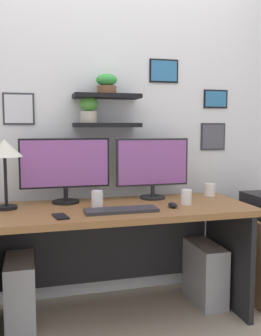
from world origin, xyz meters
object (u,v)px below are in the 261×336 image
(monitor_left, at_px, (65,167))
(desk_lamp, at_px, (5,152))
(computer_mouse, at_px, (173,205))
(pen_cup, at_px, (186,197))
(monitor_right, at_px, (153,166))
(water_cup, at_px, (97,199))
(computer_tower_right, at_px, (205,273))
(desk, at_px, (116,236))
(computer_tower_left, at_px, (20,293))
(coffee_mug, at_px, (210,190))
(cell_phone, at_px, (61,216))
(keyboard, at_px, (121,210))

(monitor_left, xyz_separation_m, desk_lamp, (-0.37, -0.11, 0.11))
(computer_mouse, xyz_separation_m, pen_cup, (0.12, 0.06, 0.04))
(monitor_right, relative_size, water_cup, 4.78)
(monitor_right, relative_size, computer_tower_right, 1.24)
(monitor_right, bearing_deg, desk_lamp, -173.85)
(desk, xyz_separation_m, computer_tower_left, (-0.61, 0.01, -0.33))
(water_cup, bearing_deg, computer_tower_right, 6.28)
(computer_mouse, distance_m, computer_tower_left, 1.11)
(coffee_mug, bearing_deg, monitor_left, 179.25)
(computer_tower_left, xyz_separation_m, computer_tower_right, (1.28, 0.01, -0.01))
(desk_lamp, xyz_separation_m, coffee_mug, (1.43, 0.09, -0.31))
(cell_phone, relative_size, pen_cup, 1.40)
(monitor_right, height_order, computer_tower_right, monitor_right)
(desk_lamp, xyz_separation_m, cell_phone, (0.31, -0.31, -0.35))
(monitor_left, height_order, computer_tower_left, monitor_left)
(pen_cup, bearing_deg, computer_tower_left, 173.63)
(keyboard, bearing_deg, computer_mouse, 5.97)
(monitor_right, bearing_deg, computer_mouse, -85.47)
(keyboard, distance_m, computer_tower_right, 0.90)
(desk_lamp, relative_size, computer_tower_left, 0.99)
(computer_tower_left, bearing_deg, monitor_right, 9.08)
(monitor_left, distance_m, computer_tower_right, 1.25)
(computer_mouse, bearing_deg, monitor_right, 94.53)
(cell_phone, bearing_deg, desk_lamp, 124.99)
(desk_lamp, height_order, pen_cup, desk_lamp)
(cell_phone, relative_size, computer_tower_left, 0.32)
(monitor_left, xyz_separation_m, computer_mouse, (0.64, -0.33, -0.23))
(coffee_mug, distance_m, computer_tower_right, 0.60)
(pen_cup, height_order, computer_tower_left, pen_cup)
(monitor_right, xyz_separation_m, pen_cup, (0.15, -0.27, -0.18))
(desk, distance_m, water_cup, 0.30)
(computer_tower_left, bearing_deg, water_cup, -8.89)
(cell_phone, bearing_deg, desk, 24.29)
(desk, distance_m, coffee_mug, 0.81)
(monitor_right, distance_m, computer_tower_right, 0.86)
(monitor_left, relative_size, computer_tower_right, 1.41)
(desk_lamp, bearing_deg, pen_cup, -8.01)
(desk, bearing_deg, desk_lamp, 175.41)
(water_cup, bearing_deg, monitor_right, 26.91)
(monitor_left, bearing_deg, keyboard, -51.10)
(keyboard, height_order, desk_lamp, desk_lamp)
(desk, distance_m, computer_tower_left, 0.70)
(desk_lamp, bearing_deg, coffee_mug, 3.70)
(desk_lamp, relative_size, computer_tower_right, 1.02)
(monitor_right, bearing_deg, cell_phone, -148.69)
(desk_lamp, bearing_deg, cell_phone, -45.22)
(pen_cup, relative_size, computer_tower_left, 0.23)
(monitor_right, distance_m, keyboard, 0.53)
(pen_cup, bearing_deg, computer_tower_right, 31.89)
(computer_mouse, height_order, computer_tower_right, computer_mouse)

